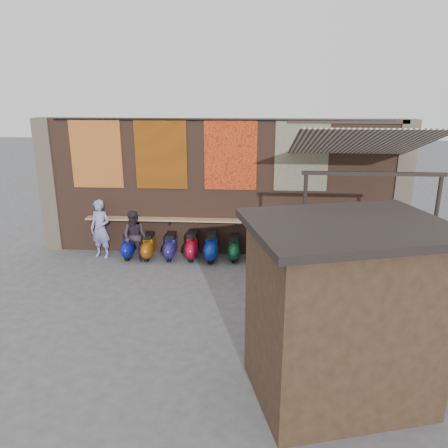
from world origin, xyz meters
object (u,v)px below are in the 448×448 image
(scooter_stool_5, at_px, (234,248))
(diner_left, at_px, (101,229))
(scooter_stool_2, at_px, (171,246))
(scooter_stool_4, at_px, (211,247))
(market_stall, at_px, (341,316))
(scooter_stool_7, at_px, (279,249))
(scooter_stool_0, at_px, (130,245))
(scooter_stool_1, at_px, (149,246))
(shelf_box, at_px, (269,217))
(diner_right, at_px, (135,237))
(shopper_tan, at_px, (332,245))
(shopper_navy, at_px, (359,262))
(scooter_stool_8, at_px, (297,250))
(shopper_grey, at_px, (352,268))
(scooter_stool_3, at_px, (192,246))
(scooter_stool_6, at_px, (254,250))

(scooter_stool_5, relative_size, diner_left, 0.43)
(scooter_stool_2, distance_m, scooter_stool_4, 1.21)
(scooter_stool_4, bearing_deg, market_stall, -65.25)
(scooter_stool_4, relative_size, scooter_stool_7, 1.05)
(scooter_stool_0, xyz_separation_m, scooter_stool_1, (0.58, -0.03, -0.01))
(shelf_box, xyz_separation_m, diner_right, (-3.85, -0.58, -0.50))
(scooter_stool_5, xyz_separation_m, diner_right, (-2.84, -0.32, 0.39))
(scooter_stool_2, distance_m, scooter_stool_7, 3.15)
(scooter_stool_0, height_order, shopper_tan, shopper_tan)
(scooter_stool_7, distance_m, market_stall, 5.82)
(scooter_stool_7, bearing_deg, scooter_stool_4, -179.08)
(scooter_stool_7, bearing_deg, shopper_navy, -52.71)
(scooter_stool_2, height_order, scooter_stool_5, scooter_stool_2)
(shelf_box, relative_size, market_stall, 0.22)
(scooter_stool_4, bearing_deg, scooter_stool_8, 1.28)
(scooter_stool_8, distance_m, diner_right, 4.69)
(scooter_stool_7, bearing_deg, diner_right, -176.43)
(scooter_stool_2, bearing_deg, shopper_navy, -25.07)
(shopper_grey, height_order, shopper_tan, shopper_grey)
(scooter_stool_0, distance_m, shopper_tan, 5.81)
(scooter_stool_0, height_order, scooter_stool_1, scooter_stool_0)
(shelf_box, distance_m, diner_left, 4.96)
(scooter_stool_1, xyz_separation_m, shopper_navy, (5.52, -2.25, 0.57))
(scooter_stool_1, height_order, shopper_grey, shopper_grey)
(scooter_stool_1, relative_size, diner_left, 0.45)
(market_stall, bearing_deg, scooter_stool_1, 112.60)
(scooter_stool_7, distance_m, diner_left, 5.24)
(shelf_box, height_order, scooter_stool_0, shelf_box)
(scooter_stool_0, bearing_deg, shopper_grey, -21.96)
(scooter_stool_2, bearing_deg, shelf_box, 6.05)
(scooter_stool_3, height_order, scooter_stool_7, scooter_stool_3)
(scooter_stool_1, distance_m, diner_right, 0.55)
(scooter_stool_8, relative_size, market_stall, 0.28)
(scooter_stool_8, height_order, diner_right, diner_right)
(shopper_grey, bearing_deg, diner_right, 21.40)
(scooter_stool_0, xyz_separation_m, market_stall, (5.04, -5.70, 1.02))
(scooter_stool_0, relative_size, market_stall, 0.28)
(scooter_stool_6, xyz_separation_m, market_stall, (1.36, -5.71, 1.06))
(shelf_box, relative_size, diner_right, 0.42)
(diner_left, relative_size, shopper_navy, 0.92)
(scooter_stool_7, distance_m, diner_right, 4.15)
(scooter_stool_7, distance_m, shopper_tan, 1.59)
(scooter_stool_7, height_order, diner_left, diner_left)
(scooter_stool_0, distance_m, shopper_navy, 6.54)
(scooter_stool_5, xyz_separation_m, diner_left, (-3.93, -0.05, 0.51))
(market_stall, bearing_deg, scooter_stool_6, 87.81)
(diner_right, bearing_deg, scooter_stool_8, 18.34)
(scooter_stool_0, relative_size, shopper_grey, 0.47)
(scooter_stool_4, bearing_deg, scooter_stool_6, 2.02)
(scooter_stool_0, distance_m, market_stall, 7.68)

